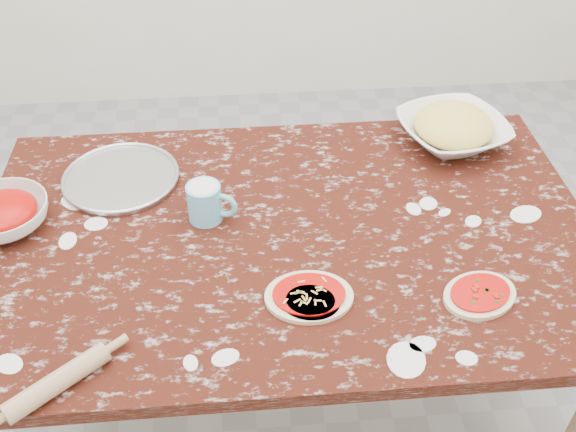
# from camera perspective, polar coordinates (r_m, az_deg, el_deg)

# --- Properties ---
(ground) EXTENTS (4.00, 4.00, 0.00)m
(ground) POSITION_cam_1_polar(r_m,az_deg,el_deg) (2.26, -0.00, -15.54)
(ground) COLOR gray
(worktable) EXTENTS (1.60, 1.00, 0.75)m
(worktable) POSITION_cam_1_polar(r_m,az_deg,el_deg) (1.75, -0.00, -3.30)
(worktable) COLOR black
(worktable) RESTS_ON ground
(pizza_tray) EXTENTS (0.32, 0.32, 0.01)m
(pizza_tray) POSITION_cam_1_polar(r_m,az_deg,el_deg) (1.91, -14.42, 3.21)
(pizza_tray) COLOR #B2B2B7
(pizza_tray) RESTS_ON worktable
(sauce_bowl) EXTENTS (0.28, 0.28, 0.07)m
(sauce_bowl) POSITION_cam_1_polar(r_m,az_deg,el_deg) (1.83, -23.64, 0.03)
(sauce_bowl) COLOR white
(sauce_bowl) RESTS_ON worktable
(cheese_bowl) EXTENTS (0.38, 0.38, 0.08)m
(cheese_bowl) POSITION_cam_1_polar(r_m,az_deg,el_deg) (2.05, 14.21, 7.21)
(cheese_bowl) COLOR white
(cheese_bowl) RESTS_ON worktable
(flour_mug) EXTENTS (0.13, 0.09, 0.11)m
(flour_mug) POSITION_cam_1_polar(r_m,az_deg,el_deg) (1.71, -7.20, 1.22)
(flour_mug) COLOR #6BBCE7
(flour_mug) RESTS_ON worktable
(pizza_left) EXTENTS (0.21, 0.17, 0.02)m
(pizza_left) POSITION_cam_1_polar(r_m,az_deg,el_deg) (1.52, 1.85, -7.04)
(pizza_left) COLOR beige
(pizza_left) RESTS_ON worktable
(pizza_mid) EXTENTS (0.16, 0.14, 0.02)m
(pizza_mid) POSITION_cam_1_polar(r_m,az_deg,el_deg) (1.51, 1.97, -7.60)
(pizza_mid) COLOR beige
(pizza_mid) RESTS_ON worktable
(pizza_right) EXTENTS (0.22, 0.20, 0.02)m
(pizza_right) POSITION_cam_1_polar(r_m,az_deg,el_deg) (1.58, 16.45, -6.63)
(pizza_right) COLOR beige
(pizza_right) RESTS_ON worktable
(rolling_pin) EXTENTS (0.20, 0.18, 0.04)m
(rolling_pin) POSITION_cam_1_polar(r_m,az_deg,el_deg) (1.43, -19.56, -13.55)
(rolling_pin) COLOR tan
(rolling_pin) RESTS_ON worktable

